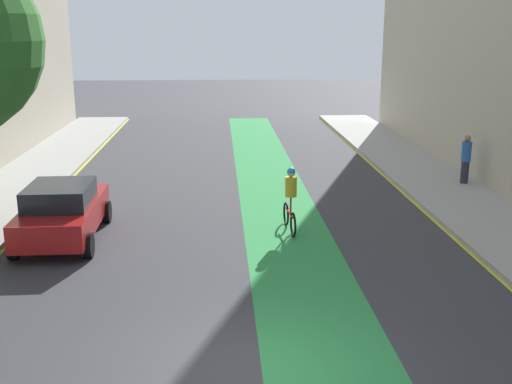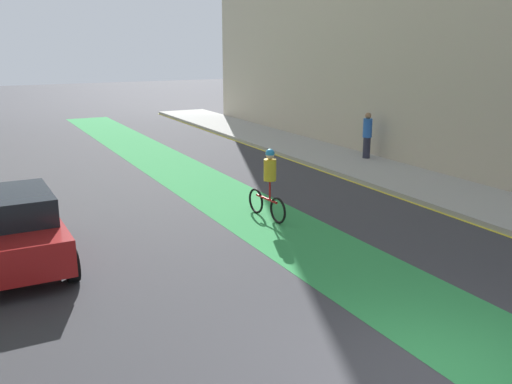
# 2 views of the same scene
# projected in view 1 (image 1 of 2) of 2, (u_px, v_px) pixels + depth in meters

# --- Properties ---
(ground_plane) EXTENTS (120.00, 120.00, 0.00)m
(ground_plane) POSITION_uv_depth(u_px,v_px,m) (244.00, 372.00, 10.42)
(ground_plane) COLOR #38383D
(bike_lane_paint) EXTENTS (2.40, 60.00, 0.01)m
(bike_lane_paint) POSITION_uv_depth(u_px,v_px,m) (333.00, 369.00, 10.50)
(bike_lane_paint) COLOR #2D8C47
(bike_lane_paint) RESTS_ON ground_plane
(car_red_left_far) EXTENTS (2.08, 4.23, 1.57)m
(car_red_left_far) POSITION_uv_depth(u_px,v_px,m) (62.00, 211.00, 16.72)
(car_red_left_far) COLOR #A51919
(car_red_left_far) RESTS_ON ground_plane
(cyclist_in_lane) EXTENTS (0.32, 1.73, 1.86)m
(cyclist_in_lane) POSITION_uv_depth(u_px,v_px,m) (290.00, 198.00, 17.36)
(cyclist_in_lane) COLOR black
(cyclist_in_lane) RESTS_ON ground_plane
(pedestrian_sidewalk_right_a) EXTENTS (0.34, 0.34, 1.73)m
(pedestrian_sidewalk_right_a) POSITION_uv_depth(u_px,v_px,m) (466.00, 159.00, 22.24)
(pedestrian_sidewalk_right_a) COLOR #262638
(pedestrian_sidewalk_right_a) RESTS_ON sidewalk_right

